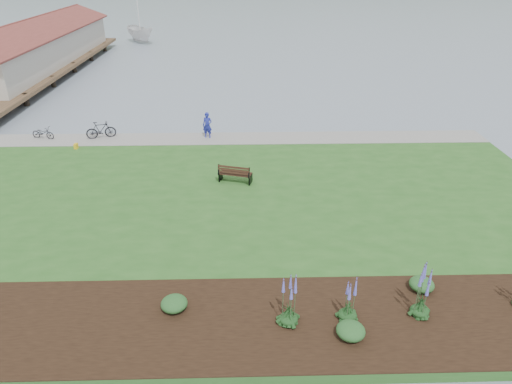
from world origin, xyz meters
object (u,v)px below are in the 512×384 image
park_bench (235,173)px  person (207,123)px  bicycle_a (43,133)px  sailboat (142,43)px

park_bench → person: person is taller
person → bicycle_a: person is taller
bicycle_a → person: bearing=-76.7°
person → park_bench: bearing=-59.5°
bicycle_a → sailboat: 39.05m
park_bench → person: bearing=121.7°
park_bench → bicycle_a: park_bench is taller
person → bicycle_a: (-10.64, 0.11, -0.60)m
park_bench → person: 6.90m
bicycle_a → sailboat: size_ratio=0.06×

